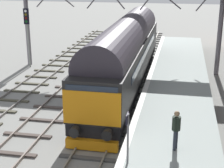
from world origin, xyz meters
name	(u,v)px	position (x,y,z in m)	size (l,w,h in m)	color
ground_plane	(100,134)	(0.00, 0.00, 0.00)	(140.00, 140.00, 0.00)	gray
track_main	(100,133)	(0.00, 0.00, 0.05)	(2.50, 60.00, 0.15)	gray
track_adjacent_west	(35,127)	(-3.49, 0.00, 0.06)	(2.50, 60.00, 0.15)	gray
station_platform	(173,131)	(3.60, 0.00, 0.50)	(4.00, 44.00, 1.01)	#95A09B
diesel_locomotive	(126,52)	(0.00, 7.77, 2.49)	(2.74, 19.24, 4.68)	black
signal_post_mid	(27,29)	(-8.67, 11.26, 3.16)	(0.44, 0.22, 4.85)	gray
platform_number_sign	(128,131)	(2.00, -4.20, 2.31)	(0.10, 0.44, 1.97)	slate
waiting_passenger	(176,127)	(3.72, -2.77, 1.99)	(0.42, 0.49, 1.64)	#262B35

